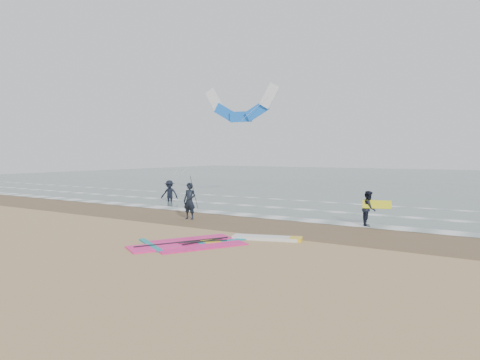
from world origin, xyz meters
The scene contains 11 objects.
ground centered at (0.00, 0.00, 0.00)m, with size 120.00×120.00×0.00m, color tan.
sea_water centered at (0.00, 48.00, 0.01)m, with size 120.00×80.00×0.02m, color #47605E.
wet_sand_band centered at (0.00, 6.00, 0.00)m, with size 120.00×5.00×0.01m, color brown.
foam_waterline centered at (0.00, 10.44, 0.03)m, with size 120.00×9.15×0.02m.
windsurf_rig centered at (0.85, 1.31, 0.04)m, with size 5.72×5.42×0.14m.
person_standing centered at (-3.67, 5.43, 0.96)m, with size 0.70×0.46×1.93m, color black.
person_walking centered at (4.86, 8.28, 0.84)m, with size 0.82×0.64×1.68m, color black.
person_wading centered at (-9.82, 10.92, 0.95)m, with size 1.23×0.71×1.90m, color black.
held_pole centered at (-3.37, 5.43, 1.42)m, with size 0.17×0.86×1.82m.
carried_kiteboard centered at (5.26, 8.18, 1.06)m, with size 1.30×0.51×0.39m.
surf_kite centered at (-6.96, 15.88, 6.95)m, with size 6.49×5.20×7.34m.
Camera 1 is at (10.23, -12.09, 3.45)m, focal length 32.00 mm.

